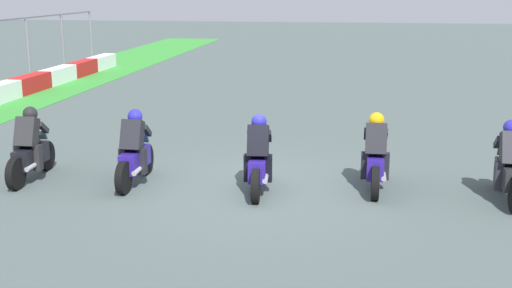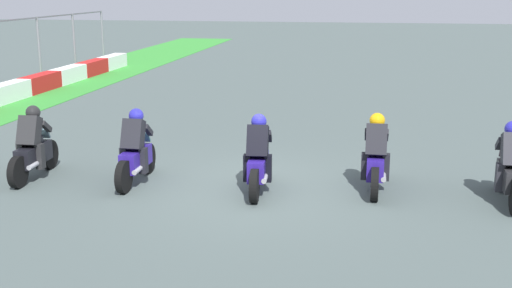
# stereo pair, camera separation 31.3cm
# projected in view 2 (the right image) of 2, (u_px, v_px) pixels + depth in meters

# --- Properties ---
(ground_plane) EXTENTS (120.00, 120.00, 0.00)m
(ground_plane) POSITION_uv_depth(u_px,v_px,m) (257.00, 189.00, 12.89)
(ground_plane) COLOR #495654
(rider_lane_a) EXTENTS (2.04, 0.54, 1.51)m
(rider_lane_a) POSITION_uv_depth(u_px,v_px,m) (511.00, 170.00, 11.95)
(rider_lane_a) COLOR black
(rider_lane_a) RESTS_ON ground_plane
(rider_lane_b) EXTENTS (2.04, 0.54, 1.51)m
(rider_lane_b) POSITION_uv_depth(u_px,v_px,m) (376.00, 159.00, 12.70)
(rider_lane_b) COLOR black
(rider_lane_b) RESTS_ON ground_plane
(rider_lane_c) EXTENTS (2.04, 0.55, 1.51)m
(rider_lane_c) POSITION_uv_depth(u_px,v_px,m) (258.00, 160.00, 12.60)
(rider_lane_c) COLOR black
(rider_lane_c) RESTS_ON ground_plane
(rider_lane_d) EXTENTS (2.04, 0.54, 1.51)m
(rider_lane_d) POSITION_uv_depth(u_px,v_px,m) (136.00, 153.00, 13.16)
(rider_lane_d) COLOR black
(rider_lane_d) RESTS_ON ground_plane
(rider_lane_e) EXTENTS (2.04, 0.55, 1.51)m
(rider_lane_e) POSITION_uv_depth(u_px,v_px,m) (33.00, 149.00, 13.48)
(rider_lane_e) COLOR black
(rider_lane_e) RESTS_ON ground_plane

